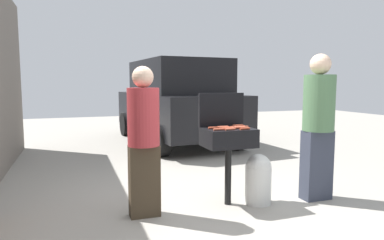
# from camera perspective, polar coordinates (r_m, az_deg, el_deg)

# --- Properties ---
(ground_plane) EXTENTS (24.00, 24.00, 0.00)m
(ground_plane) POSITION_cam_1_polar(r_m,az_deg,el_deg) (4.18, 3.89, -14.64)
(ground_plane) COLOR #9E998E
(bbq_grill) EXTENTS (0.60, 0.44, 0.94)m
(bbq_grill) POSITION_cam_1_polar(r_m,az_deg,el_deg) (4.19, 6.04, -3.36)
(bbq_grill) COLOR black
(bbq_grill) RESTS_ON ground
(grill_lid_open) EXTENTS (0.60, 0.05, 0.42)m
(grill_lid_open) POSITION_cam_1_polar(r_m,az_deg,el_deg) (4.35, 4.85, 1.71)
(grill_lid_open) COLOR black
(grill_lid_open) RESTS_ON bbq_grill
(hot_dog_0) EXTENTS (0.13, 0.04, 0.03)m
(hot_dog_0) POSITION_cam_1_polar(r_m,az_deg,el_deg) (4.08, 8.72, -1.41)
(hot_dog_0) COLOR #AD4228
(hot_dog_0) RESTS_ON bbq_grill
(hot_dog_1) EXTENTS (0.13, 0.03, 0.03)m
(hot_dog_1) POSITION_cam_1_polar(r_m,az_deg,el_deg) (4.28, 7.94, -1.05)
(hot_dog_1) COLOR #AD4228
(hot_dog_1) RESTS_ON bbq_grill
(hot_dog_2) EXTENTS (0.13, 0.03, 0.03)m
(hot_dog_2) POSITION_cam_1_polar(r_m,az_deg,el_deg) (3.99, 4.43, -1.54)
(hot_dog_2) COLOR #B74C33
(hot_dog_2) RESTS_ON bbq_grill
(hot_dog_3) EXTENTS (0.13, 0.03, 0.03)m
(hot_dog_3) POSITION_cam_1_polar(r_m,az_deg,el_deg) (4.05, 6.09, -1.43)
(hot_dog_3) COLOR #B74C33
(hot_dog_3) RESTS_ON bbq_grill
(hot_dog_4) EXTENTS (0.13, 0.03, 0.03)m
(hot_dog_4) POSITION_cam_1_polar(r_m,az_deg,el_deg) (4.16, 7.87, -1.25)
(hot_dog_4) COLOR #B74C33
(hot_dog_4) RESTS_ON bbq_grill
(hot_dog_5) EXTENTS (0.13, 0.03, 0.03)m
(hot_dog_5) POSITION_cam_1_polar(r_m,az_deg,el_deg) (4.22, 5.12, -1.11)
(hot_dog_5) COLOR #C6593D
(hot_dog_5) RESTS_ON bbq_grill
(hot_dog_6) EXTENTS (0.13, 0.04, 0.03)m
(hot_dog_6) POSITION_cam_1_polar(r_m,az_deg,el_deg) (4.31, 7.81, -1.00)
(hot_dog_6) COLOR #AD4228
(hot_dog_6) RESTS_ON bbq_grill
(hot_dog_7) EXTENTS (0.13, 0.03, 0.03)m
(hot_dog_7) POSITION_cam_1_polar(r_m,az_deg,el_deg) (4.16, 5.27, -1.23)
(hot_dog_7) COLOR #C6593D
(hot_dog_7) RESTS_ON bbq_grill
(hot_dog_8) EXTENTS (0.13, 0.04, 0.03)m
(hot_dog_8) POSITION_cam_1_polar(r_m,az_deg,el_deg) (4.12, 5.74, -1.30)
(hot_dog_8) COLOR #AD4228
(hot_dog_8) RESTS_ON bbq_grill
(hot_dog_9) EXTENTS (0.13, 0.04, 0.03)m
(hot_dog_9) POSITION_cam_1_polar(r_m,az_deg,el_deg) (4.02, 6.33, -1.49)
(hot_dog_9) COLOR #C6593D
(hot_dog_9) RESTS_ON bbq_grill
(hot_dog_10) EXTENTS (0.13, 0.04, 0.03)m
(hot_dog_10) POSITION_cam_1_polar(r_m,az_deg,el_deg) (4.21, 7.18, -1.16)
(hot_dog_10) COLOR #C6593D
(hot_dog_10) RESTS_ON bbq_grill
(hot_dog_11) EXTENTS (0.13, 0.03, 0.03)m
(hot_dog_11) POSITION_cam_1_polar(r_m,az_deg,el_deg) (4.22, 8.42, -1.16)
(hot_dog_11) COLOR #C6593D
(hot_dog_11) RESTS_ON bbq_grill
(hot_dog_12) EXTENTS (0.13, 0.04, 0.03)m
(hot_dog_12) POSITION_cam_1_polar(r_m,az_deg,el_deg) (4.12, 3.58, -1.28)
(hot_dog_12) COLOR #AD4228
(hot_dog_12) RESTS_ON bbq_grill
(hot_dog_13) EXTENTS (0.13, 0.03, 0.03)m
(hot_dog_13) POSITION_cam_1_polar(r_m,az_deg,el_deg) (4.37, 7.55, -0.89)
(hot_dog_13) COLOR #B74C33
(hot_dog_13) RESTS_ON bbq_grill
(propane_tank) EXTENTS (0.32, 0.32, 0.62)m
(propane_tank) POSITION_cam_1_polar(r_m,az_deg,el_deg) (4.38, 10.87, -9.37)
(propane_tank) COLOR silver
(propane_tank) RESTS_ON ground
(person_left) EXTENTS (0.35, 0.35, 1.66)m
(person_left) POSITION_cam_1_polar(r_m,az_deg,el_deg) (3.82, -7.98, -2.66)
(person_left) COLOR #3F3323
(person_left) RESTS_ON ground
(person_right) EXTENTS (0.39, 0.39, 1.84)m
(person_right) POSITION_cam_1_polar(r_m,az_deg,el_deg) (4.62, 20.12, -0.25)
(person_right) COLOR #333847
(person_right) RESTS_ON ground
(parked_minivan) EXTENTS (2.33, 4.54, 2.02)m
(parked_minivan) POSITION_cam_1_polar(r_m,az_deg,el_deg) (8.60, -2.63, 3.10)
(parked_minivan) COLOR black
(parked_minivan) RESTS_ON ground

